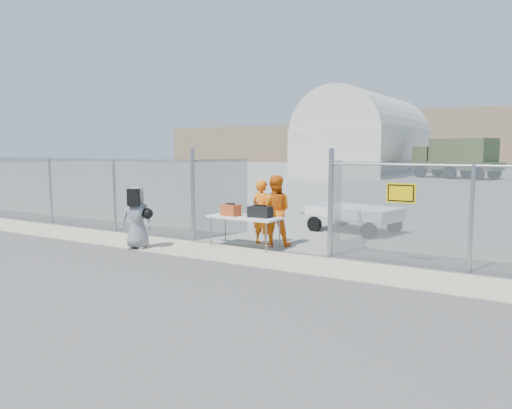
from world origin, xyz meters
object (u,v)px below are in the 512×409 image
Objects in this scene: visitor at (137,218)px; utility_trailer at (354,218)px; security_worker_right at (274,211)px; security_worker_left at (262,212)px; folding_table at (245,232)px.

visitor reaches higher than utility_trailer.
security_worker_right is 0.54× the size of utility_trailer.
visitor is 0.46× the size of utility_trailer.
security_worker_left is 3.44m from utility_trailer.
folding_table is at bearing 22.01° from security_worker_right.
visitor is at bearing -113.98° from utility_trailer.
security_worker_left is 1.08× the size of visitor.
security_worker_left reaches higher than visitor.
security_worker_left is at bearing -101.96° from utility_trailer.
security_worker_left reaches higher than utility_trailer.
utility_trailer is (1.54, 3.71, 0.01)m from folding_table.
folding_table is at bearing 9.50° from visitor.
folding_table is 1.19× the size of visitor.
folding_table is 0.76m from security_worker_left.
visitor is 6.44m from utility_trailer.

